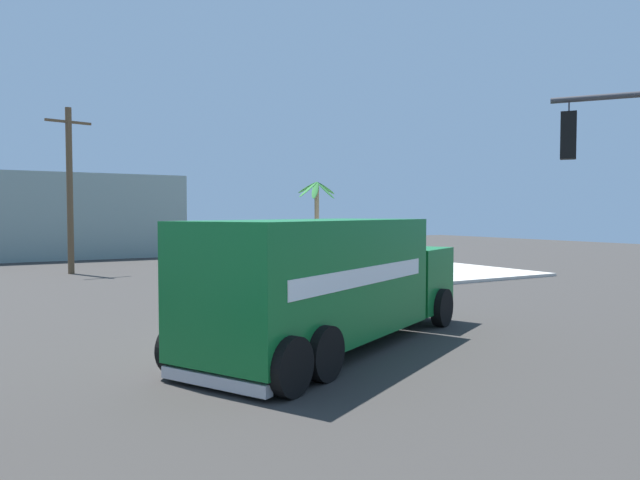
# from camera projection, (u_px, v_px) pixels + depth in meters

# --- Properties ---
(ground_plane) EXTENTS (100.00, 100.00, 0.00)m
(ground_plane) POSITION_uv_depth(u_px,v_px,m) (282.00, 347.00, 13.07)
(ground_plane) COLOR #33302D
(sidewalk_corner_far) EXTENTS (11.34, 11.34, 0.14)m
(sidewalk_corner_far) POSITION_uv_depth(u_px,v_px,m) (389.00, 270.00, 29.81)
(sidewalk_corner_far) COLOR beige
(sidewalk_corner_far) RESTS_ON ground
(delivery_truck) EXTENTS (8.73, 6.24, 2.85)m
(delivery_truck) POSITION_uv_depth(u_px,v_px,m) (332.00, 280.00, 12.95)
(delivery_truck) COLOR #146B2D
(delivery_truck) RESTS_ON ground
(palm_tree_far) EXTENTS (2.52, 2.32, 4.69)m
(palm_tree_far) POSITION_uv_depth(u_px,v_px,m) (317.00, 208.00, 33.39)
(palm_tree_far) COLOR #7A6647
(palm_tree_far) RESTS_ON sidewalk_corner_far
(utility_pole) EXTENTS (2.18, 0.57, 8.18)m
(utility_pole) POSITION_uv_depth(u_px,v_px,m) (70.00, 188.00, 28.67)
(utility_pole) COLOR brown
(utility_pole) RESTS_ON ground
(building_backdrop) EXTENTS (17.15, 6.00, 5.60)m
(building_backdrop) POSITION_uv_depth(u_px,v_px,m) (47.00, 216.00, 38.83)
(building_backdrop) COLOR gray
(building_backdrop) RESTS_ON ground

